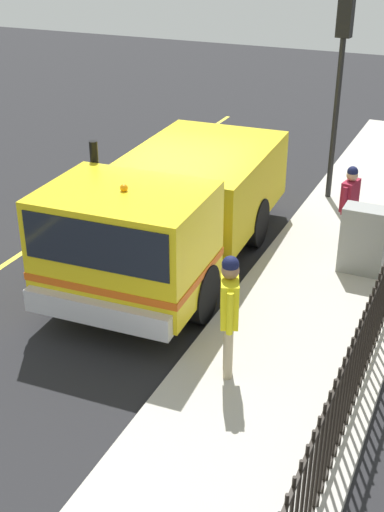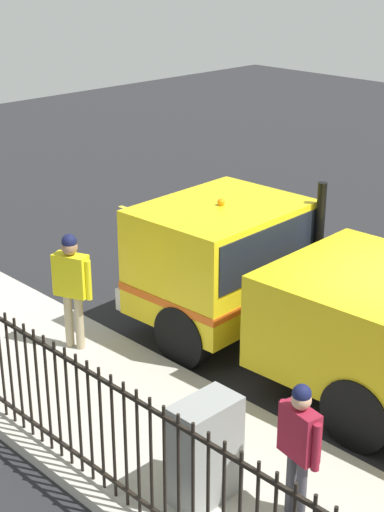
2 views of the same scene
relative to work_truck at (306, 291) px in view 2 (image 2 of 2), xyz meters
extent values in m
cube|color=#B7B2A8|center=(2.80, 1.29, -1.16)|extent=(2.73, 20.11, 0.15)
cube|color=yellow|center=(0.08, -1.62, 0.08)|extent=(2.58, 2.04, 1.67)
cube|color=black|center=(0.08, -1.62, 0.45)|extent=(2.38, 2.07, 0.74)
cube|color=silver|center=(0.12, -2.66, -0.60)|extent=(2.37, 0.31, 0.36)
cube|color=#DB5914|center=(0.08, -1.62, -0.29)|extent=(2.60, 2.06, 0.12)
cylinder|color=black|center=(1.19, -1.28, -0.75)|extent=(0.34, 0.97, 0.96)
cylinder|color=black|center=(-1.06, -1.38, -0.75)|extent=(0.34, 0.97, 0.96)
cylinder|color=black|center=(1.05, 1.69, -0.75)|extent=(0.34, 0.97, 0.96)
sphere|color=orange|center=(0.08, -1.62, 0.97)|extent=(0.12, 0.12, 0.12)
cylinder|color=black|center=(-1.07, -0.60, 0.25)|extent=(0.14, 0.14, 2.01)
cube|color=yellow|center=(2.18, -2.62, 0.09)|extent=(0.41, 0.56, 0.64)
sphere|color=#997051|center=(2.18, -2.62, 0.53)|extent=(0.24, 0.24, 0.24)
sphere|color=#14193F|center=(2.18, -2.62, 0.62)|extent=(0.23, 0.23, 0.23)
cylinder|color=tan|center=(2.21, -2.71, -0.66)|extent=(0.13, 0.13, 0.86)
cylinder|color=tan|center=(2.14, -2.54, -0.66)|extent=(0.13, 0.13, 0.86)
cylinder|color=yellow|center=(2.29, -2.89, 0.06)|extent=(0.09, 0.09, 0.61)
cylinder|color=yellow|center=(2.07, -2.36, 0.06)|extent=(0.09, 0.09, 0.61)
cube|color=maroon|center=(2.75, 2.05, -0.05)|extent=(0.28, 0.48, 0.57)
sphere|color=tan|center=(2.75, 2.05, 0.34)|extent=(0.21, 0.21, 0.21)
sphere|color=#14193F|center=(2.75, 2.05, 0.42)|extent=(0.20, 0.20, 0.20)
cylinder|color=#3F3F47|center=(2.73, 1.97, -0.71)|extent=(0.11, 0.11, 0.76)
cylinder|color=#3F3F47|center=(2.76, 2.13, -0.71)|extent=(0.11, 0.11, 0.76)
cylinder|color=maroon|center=(2.70, 1.80, -0.07)|extent=(0.09, 0.09, 0.54)
cylinder|color=maroon|center=(2.79, 2.31, -0.07)|extent=(0.09, 0.09, 0.54)
cylinder|color=black|center=(3.92, -1.76, -0.32)|extent=(0.04, 0.04, 1.54)
cylinder|color=black|center=(3.92, -1.56, -0.32)|extent=(0.04, 0.04, 1.54)
cylinder|color=black|center=(3.92, -1.36, -0.32)|extent=(0.04, 0.04, 1.54)
cylinder|color=black|center=(3.92, -1.15, -0.32)|extent=(0.04, 0.04, 1.54)
cylinder|color=black|center=(3.92, -0.95, -0.32)|extent=(0.04, 0.04, 1.54)
cylinder|color=black|center=(3.92, -0.75, -0.32)|extent=(0.04, 0.04, 1.54)
cylinder|color=black|center=(3.92, -0.54, -0.32)|extent=(0.04, 0.04, 1.54)
cylinder|color=black|center=(3.92, -0.34, -0.32)|extent=(0.04, 0.04, 1.54)
cylinder|color=black|center=(3.92, -0.13, -0.32)|extent=(0.04, 0.04, 1.54)
cylinder|color=black|center=(3.92, 0.07, -0.32)|extent=(0.04, 0.04, 1.54)
cylinder|color=black|center=(3.92, 0.27, -0.32)|extent=(0.04, 0.04, 1.54)
cylinder|color=black|center=(3.92, 0.48, -0.32)|extent=(0.04, 0.04, 1.54)
cylinder|color=black|center=(3.92, 0.68, -0.32)|extent=(0.04, 0.04, 1.54)
cylinder|color=black|center=(3.92, 0.88, -0.32)|extent=(0.04, 0.04, 1.54)
cylinder|color=black|center=(3.92, 1.09, -0.32)|extent=(0.04, 0.04, 1.54)
cylinder|color=black|center=(3.92, 1.29, -0.32)|extent=(0.04, 0.04, 1.54)
cylinder|color=black|center=(3.92, 1.49, -0.32)|extent=(0.04, 0.04, 1.54)
cylinder|color=black|center=(3.92, 1.70, -0.32)|extent=(0.04, 0.04, 1.54)
cylinder|color=black|center=(3.92, 1.90, -0.32)|extent=(0.04, 0.04, 1.54)
cylinder|color=black|center=(3.92, 2.10, -0.32)|extent=(0.04, 0.04, 1.54)
cube|color=black|center=(3.92, 1.29, 0.33)|extent=(0.04, 17.09, 0.04)
cube|color=gray|center=(3.22, 1.17, -0.48)|extent=(0.77, 0.45, 1.21)
camera|label=1|loc=(4.82, -9.69, 4.56)|focal=46.92mm
camera|label=2|loc=(8.24, 6.10, 4.61)|focal=54.86mm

